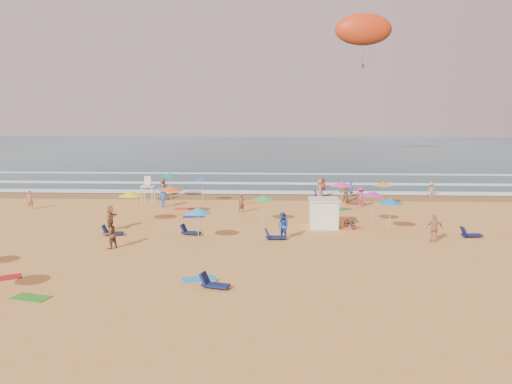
{
  "coord_description": "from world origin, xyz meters",
  "views": [
    {
      "loc": [
        2.04,
        -37.05,
        8.13
      ],
      "look_at": [
        0.04,
        6.0,
        1.5
      ],
      "focal_mm": 35.0,
      "sensor_mm": 36.0,
      "label": 1
    }
  ],
  "objects_px": {
    "bicycle": "(350,223)",
    "lifeguard_stand": "(148,191)",
    "cabana": "(324,214)",
    "parasail": "(363,29)"
  },
  "relations": [
    {
      "from": "cabana",
      "to": "parasail",
      "type": "relative_size",
      "value": 0.18
    },
    {
      "from": "bicycle",
      "to": "lifeguard_stand",
      "type": "height_order",
      "value": "lifeguard_stand"
    },
    {
      "from": "parasail",
      "to": "bicycle",
      "type": "bearing_deg",
      "value": -99.52
    },
    {
      "from": "cabana",
      "to": "bicycle",
      "type": "bearing_deg",
      "value": -8.97
    },
    {
      "from": "cabana",
      "to": "lifeguard_stand",
      "type": "xyz_separation_m",
      "value": [
        -15.62,
        9.89,
        0.05
      ]
    },
    {
      "from": "cabana",
      "to": "bicycle",
      "type": "xyz_separation_m",
      "value": [
        1.9,
        -0.3,
        -0.59
      ]
    },
    {
      "from": "cabana",
      "to": "parasail",
      "type": "bearing_deg",
      "value": 78.81
    },
    {
      "from": "lifeguard_stand",
      "to": "parasail",
      "type": "relative_size",
      "value": 0.19
    },
    {
      "from": "lifeguard_stand",
      "to": "parasail",
      "type": "distance_m",
      "value": 66.27
    },
    {
      "from": "lifeguard_stand",
      "to": "cabana",
      "type": "bearing_deg",
      "value": -32.34
    }
  ]
}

